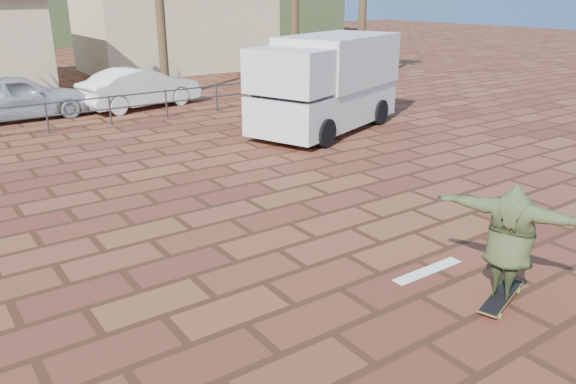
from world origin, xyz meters
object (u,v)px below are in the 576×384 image
object	(u,v)px
skateboarder	(509,241)
car_silver	(18,97)
longboard	(501,296)
campervan	(327,82)
car_white	(141,88)

from	to	relation	value
skateboarder	car_silver	size ratio (longest dim) A/B	0.46
longboard	campervan	xyz separation A→B (m)	(4.68, 9.87, 1.44)
car_silver	car_white	world-z (taller)	car_silver
longboard	car_silver	size ratio (longest dim) A/B	0.28
car_silver	skateboarder	bearing A→B (deg)	-169.77
longboard	campervan	size ratio (longest dim) A/B	0.21
skateboarder	car_white	size ratio (longest dim) A/B	0.46
longboard	car_silver	world-z (taller)	car_silver
skateboarder	car_white	xyz separation A→B (m)	(1.17, 16.80, -0.22)
longboard	car_silver	bearing A→B (deg)	82.79
campervan	car_silver	xyz separation A→B (m)	(-7.79, 7.32, -0.76)
campervan	car_silver	size ratio (longest dim) A/B	1.33
longboard	skateboarder	world-z (taller)	skateboarder
longboard	campervan	world-z (taller)	campervan
longboard	car_white	size ratio (longest dim) A/B	0.28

